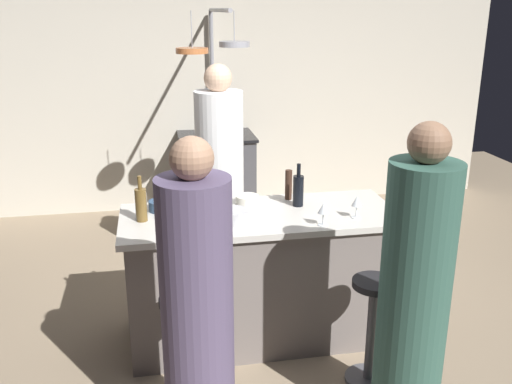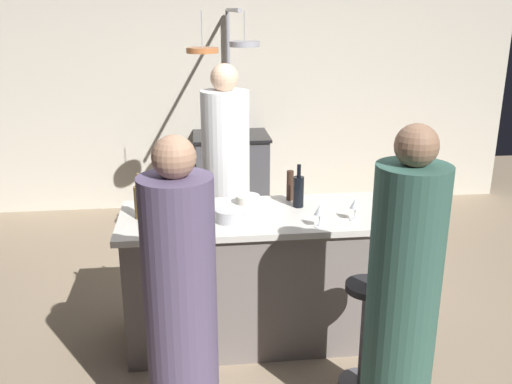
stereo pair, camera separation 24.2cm
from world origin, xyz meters
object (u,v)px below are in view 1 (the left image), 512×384
(wine_glass_near_left_guest, at_px, (191,195))
(mixing_bowl_ceramic, at_px, (247,200))
(guest_left, at_px, (198,317))
(pepper_mill, at_px, (289,185))
(mixing_bowl_steel, at_px, (233,216))
(bar_stool_left, at_px, (185,346))
(wine_bottle_dark, at_px, (298,190))
(stove_range, at_px, (217,175))
(wine_bottle_amber, at_px, (141,204))
(wine_glass_near_right_guest, at_px, (323,209))
(wine_bottle_red, at_px, (179,197))
(mixing_bowl_blue, at_px, (160,206))
(guest_right, at_px, (414,298))
(chef, at_px, (220,186))
(bar_stool_right, at_px, (371,327))
(wine_glass_by_chef, at_px, (357,202))

(wine_glass_near_left_guest, bearing_deg, mixing_bowl_ceramic, 9.68)
(guest_left, distance_m, pepper_mill, 1.46)
(pepper_mill, relative_size, mixing_bowl_steel, 1.11)
(bar_stool_left, height_order, pepper_mill, pepper_mill)
(wine_bottle_dark, relative_size, mixing_bowl_ceramic, 1.81)
(pepper_mill, distance_m, wine_glass_near_left_guest, 0.69)
(pepper_mill, bearing_deg, stove_range, 96.44)
(pepper_mill, distance_m, wine_bottle_amber, 1.03)
(pepper_mill, xyz_separation_m, wine_glass_near_right_guest, (0.09, -0.52, 0.00))
(wine_bottle_red, bearing_deg, mixing_bowl_blue, 139.92)
(stove_range, distance_m, guest_right, 3.54)
(wine_bottle_dark, xyz_separation_m, wine_bottle_amber, (-1.03, -0.09, 0.00))
(wine_bottle_red, height_order, wine_bottle_dark, wine_bottle_red)
(chef, bearing_deg, bar_stool_left, -104.68)
(wine_glass_near_left_guest, bearing_deg, wine_glass_near_right_guest, -28.52)
(bar_stool_left, relative_size, wine_glass_near_left_guest, 4.66)
(bar_stool_right, distance_m, wine_glass_by_chef, 0.77)
(wine_bottle_dark, xyz_separation_m, wine_glass_near_right_guest, (0.06, -0.38, -0.01))
(chef, relative_size, wine_bottle_dark, 6.07)
(bar_stool_right, xyz_separation_m, wine_glass_by_chef, (0.03, 0.43, 0.63))
(bar_stool_right, relative_size, wine_glass_near_left_guest, 4.66)
(wine_bottle_amber, distance_m, wine_glass_by_chef, 1.35)
(stove_range, relative_size, wine_glass_near_right_guest, 6.10)
(bar_stool_right, height_order, wine_glass_near_right_guest, wine_glass_near_right_guest)
(stove_range, relative_size, pepper_mill, 4.24)
(wine_bottle_red, bearing_deg, guest_right, -44.72)
(chef, distance_m, wine_glass_near_left_guest, 0.81)
(mixing_bowl_steel, bearing_deg, mixing_bowl_blue, 147.24)
(wine_bottle_red, xyz_separation_m, wine_glass_by_chef, (1.10, -0.26, -0.02))
(wine_bottle_amber, xyz_separation_m, wine_glass_near_left_guest, (0.32, 0.13, -0.01))
(stove_range, bearing_deg, mixing_bowl_steel, -94.32)
(pepper_mill, height_order, wine_bottle_dark, wine_bottle_dark)
(guest_right, height_order, wine_glass_near_right_guest, guest_right)
(wine_bottle_red, relative_size, mixing_bowl_ceramic, 1.97)
(wine_bottle_dark, xyz_separation_m, wine_glass_by_chef, (0.30, -0.29, -0.01))
(stove_range, xyz_separation_m, mixing_bowl_steel, (-0.19, -2.56, 0.49))
(stove_range, distance_m, wine_bottle_red, 2.50)
(guest_right, bearing_deg, stove_range, 99.70)
(guest_left, xyz_separation_m, pepper_mill, (0.74, 1.23, 0.24))
(wine_bottle_red, relative_size, wine_glass_by_chef, 2.18)
(wine_glass_by_chef, distance_m, mixing_bowl_ceramic, 0.75)
(mixing_bowl_blue, bearing_deg, wine_glass_by_chef, -16.65)
(guest_left, relative_size, wine_glass_near_right_guest, 11.29)
(bar_stool_left, relative_size, wine_glass_near_right_guest, 4.66)
(chef, distance_m, wine_bottle_dark, 0.91)
(stove_range, height_order, wine_glass_near_left_guest, wine_glass_near_left_guest)
(guest_left, bearing_deg, wine_glass_near_left_guest, 86.91)
(wine_glass_by_chef, relative_size, mixing_bowl_blue, 0.98)
(stove_range, height_order, pepper_mill, pepper_mill)
(wine_bottle_red, bearing_deg, mixing_bowl_steel, -29.59)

